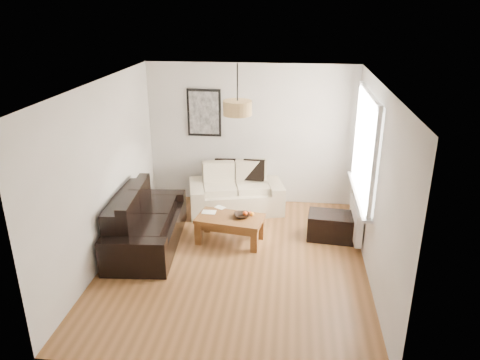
# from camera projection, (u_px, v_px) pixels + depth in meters

# --- Properties ---
(floor) EXTENTS (4.50, 4.50, 0.00)m
(floor) POSITION_uv_depth(u_px,v_px,m) (235.00, 260.00, 6.81)
(floor) COLOR brown
(floor) RESTS_ON ground
(ceiling) EXTENTS (3.80, 4.50, 0.00)m
(ceiling) POSITION_uv_depth(u_px,v_px,m) (235.00, 84.00, 5.86)
(ceiling) COLOR white
(ceiling) RESTS_ON floor
(wall_back) EXTENTS (3.80, 0.04, 2.60)m
(wall_back) POSITION_uv_depth(u_px,v_px,m) (250.00, 135.00, 8.42)
(wall_back) COLOR silver
(wall_back) RESTS_ON floor
(wall_front) EXTENTS (3.80, 0.04, 2.60)m
(wall_front) POSITION_uv_depth(u_px,v_px,m) (204.00, 265.00, 4.26)
(wall_front) COLOR silver
(wall_front) RESTS_ON floor
(wall_left) EXTENTS (0.04, 4.50, 2.60)m
(wall_left) POSITION_uv_depth(u_px,v_px,m) (103.00, 173.00, 6.55)
(wall_left) COLOR silver
(wall_left) RESTS_ON floor
(wall_right) EXTENTS (0.04, 4.50, 2.60)m
(wall_right) POSITION_uv_depth(u_px,v_px,m) (375.00, 185.00, 6.13)
(wall_right) COLOR silver
(wall_right) RESTS_ON floor
(window_bay) EXTENTS (0.14, 1.90, 1.60)m
(window_bay) POSITION_uv_depth(u_px,v_px,m) (366.00, 146.00, 6.77)
(window_bay) COLOR white
(window_bay) RESTS_ON wall_right
(radiator) EXTENTS (0.10, 0.90, 0.52)m
(radiator) POSITION_uv_depth(u_px,v_px,m) (356.00, 220.00, 7.21)
(radiator) COLOR white
(radiator) RESTS_ON wall_right
(poster) EXTENTS (0.62, 0.04, 0.87)m
(poster) POSITION_uv_depth(u_px,v_px,m) (204.00, 113.00, 8.34)
(poster) COLOR black
(poster) RESTS_ON wall_back
(pendant_shade) EXTENTS (0.40, 0.40, 0.20)m
(pendant_shade) POSITION_uv_depth(u_px,v_px,m) (237.00, 108.00, 6.28)
(pendant_shade) COLOR tan
(pendant_shade) RESTS_ON ceiling
(loveseat_cream) EXTENTS (1.83, 1.28, 0.82)m
(loveseat_cream) POSITION_uv_depth(u_px,v_px,m) (236.00, 189.00, 8.33)
(loveseat_cream) COLOR beige
(loveseat_cream) RESTS_ON floor
(sofa_leather) EXTENTS (1.10, 2.01, 0.84)m
(sofa_leather) POSITION_uv_depth(u_px,v_px,m) (146.00, 221.00, 7.10)
(sofa_leather) COLOR black
(sofa_leather) RESTS_ON floor
(coffee_table) EXTENTS (1.11, 0.72, 0.42)m
(coffee_table) POSITION_uv_depth(u_px,v_px,m) (230.00, 229.00, 7.28)
(coffee_table) COLOR brown
(coffee_table) RESTS_ON floor
(ottoman) EXTENTS (0.78, 0.54, 0.42)m
(ottoman) POSITION_uv_depth(u_px,v_px,m) (331.00, 226.00, 7.38)
(ottoman) COLOR black
(ottoman) RESTS_ON floor
(cushion_left) EXTENTS (0.39, 0.14, 0.38)m
(cushion_left) POSITION_uv_depth(u_px,v_px,m) (225.00, 169.00, 8.43)
(cushion_left) COLOR black
(cushion_left) RESTS_ON loveseat_cream
(cushion_right) EXTENTS (0.40, 0.14, 0.39)m
(cushion_right) POSITION_uv_depth(u_px,v_px,m) (254.00, 170.00, 8.37)
(cushion_right) COLOR black
(cushion_right) RESTS_ON loveseat_cream
(fruit_bowl) EXTENTS (0.31, 0.31, 0.06)m
(fruit_bowl) POSITION_uv_depth(u_px,v_px,m) (242.00, 215.00, 7.19)
(fruit_bowl) COLOR black
(fruit_bowl) RESTS_ON coffee_table
(orange_a) EXTENTS (0.07, 0.07, 0.06)m
(orange_a) POSITION_uv_depth(u_px,v_px,m) (250.00, 213.00, 7.24)
(orange_a) COLOR #FF4F15
(orange_a) RESTS_ON fruit_bowl
(orange_b) EXTENTS (0.08, 0.08, 0.06)m
(orange_b) POSITION_uv_depth(u_px,v_px,m) (252.00, 214.00, 7.22)
(orange_b) COLOR orange
(orange_b) RESTS_ON fruit_bowl
(orange_c) EXTENTS (0.08, 0.08, 0.08)m
(orange_c) POSITION_uv_depth(u_px,v_px,m) (245.00, 213.00, 7.24)
(orange_c) COLOR #F04E14
(orange_c) RESTS_ON fruit_bowl
(papers) EXTENTS (0.22, 0.16, 0.01)m
(papers) POSITION_uv_depth(u_px,v_px,m) (209.00, 212.00, 7.37)
(papers) COLOR white
(papers) RESTS_ON coffee_table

